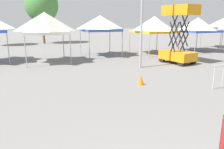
{
  "coord_description": "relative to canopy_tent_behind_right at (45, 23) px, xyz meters",
  "views": [
    {
      "loc": [
        -2.06,
        -1.55,
        2.95
      ],
      "look_at": [
        0.48,
        4.65,
        1.3
      ],
      "focal_mm": 35.7,
      "sensor_mm": 36.0,
      "label": 1
    }
  ],
  "objects": [
    {
      "name": "tree_behind_tents_right",
      "position": [
        1.17,
        13.67,
        2.03
      ],
      "size": [
        4.02,
        4.02,
        6.98
      ],
      "color": "brown",
      "rests_on": "ground"
    },
    {
      "name": "canopy_tent_behind_center",
      "position": [
        4.51,
        1.4,
        -0.06
      ],
      "size": [
        2.89,
        2.89,
        3.3
      ],
      "color": "#9E9EA3",
      "rests_on": "ground"
    },
    {
      "name": "canopy_tent_far_left",
      "position": [
        14.03,
        0.69,
        -0.25
      ],
      "size": [
        3.35,
        3.35,
        3.16
      ],
      "color": "#9E9EA3",
      "rests_on": "ground"
    },
    {
      "name": "scissor_lift",
      "position": [
        8.34,
        -3.76,
        -1.54
      ],
      "size": [
        1.81,
        2.52,
        3.9
      ],
      "color": "black",
      "rests_on": "ground"
    },
    {
      "name": "canopy_tent_behind_right",
      "position": [
        0.0,
        0.0,
        0.0
      ],
      "size": [
        3.0,
        3.0,
        3.46
      ],
      "color": "#9E9EA3",
      "rests_on": "ground"
    },
    {
      "name": "canopy_tent_center",
      "position": [
        9.25,
        0.73,
        -0.18
      ],
      "size": [
        3.43,
        3.43,
        3.25
      ],
      "color": "#9E9EA3",
      "rests_on": "ground"
    },
    {
      "name": "traffic_cone_lot_center",
      "position": [
        3.34,
        -7.48,
        -2.49
      ],
      "size": [
        0.32,
        0.32,
        0.47
      ],
      "primitive_type": "cone",
      "color": "orange",
      "rests_on": "ground"
    }
  ]
}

